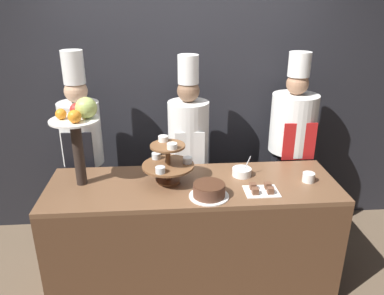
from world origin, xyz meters
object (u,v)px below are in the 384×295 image
at_px(chef_center_left, 189,147).
at_px(chef_center_right, 291,142).
at_px(serving_bowl_far, 242,172).
at_px(chef_left, 82,147).
at_px(tiered_stand, 168,161).
at_px(fruit_pedestal, 79,124).
at_px(cake_round, 209,191).
at_px(cake_square_tray, 262,190).
at_px(cup_white, 308,177).

bearing_deg(chef_center_left, chef_center_right, 0.00).
distance_m(serving_bowl_far, chef_left, 1.39).
relative_size(tiered_stand, chef_left, 0.21).
bearing_deg(chef_center_right, fruit_pedestal, -163.31).
bearing_deg(tiered_stand, chef_center_right, 26.12).
xyz_separation_m(fruit_pedestal, chef_center_left, (0.80, 0.52, -0.40)).
bearing_deg(tiered_stand, serving_bowl_far, 6.53).
height_order(cake_round, chef_left, chef_left).
bearing_deg(cake_round, tiered_stand, 138.59).
height_order(tiered_stand, cake_square_tray, tiered_stand).
bearing_deg(cup_white, chef_left, 160.76).
relative_size(fruit_pedestal, chef_left, 0.36).
bearing_deg(chef_center_right, chef_left, 180.00).
relative_size(tiered_stand, chef_center_right, 0.22).
distance_m(cake_round, serving_bowl_far, 0.43).
bearing_deg(chef_center_left, cake_square_tray, -57.99).
xyz_separation_m(fruit_pedestal, chef_center_right, (1.73, 0.52, -0.39)).
bearing_deg(serving_bowl_far, cake_square_tray, -71.81).
bearing_deg(cup_white, cake_square_tray, -161.47).
relative_size(fruit_pedestal, chef_center_left, 0.37).
distance_m(serving_bowl_far, chef_center_left, 0.62).
distance_m(fruit_pedestal, chef_center_left, 1.04).
distance_m(fruit_pedestal, chef_left, 0.65).
height_order(cup_white, chef_left, chef_left).
distance_m(fruit_pedestal, cake_square_tray, 1.37).
distance_m(tiered_stand, chef_left, 0.92).
bearing_deg(fruit_pedestal, serving_bowl_far, 1.78).
height_order(cup_white, cake_square_tray, cup_white).
distance_m(tiered_stand, chef_center_left, 0.59).
xyz_separation_m(chef_center_left, chef_center_right, (0.93, 0.00, 0.02)).
height_order(tiered_stand, serving_bowl_far, tiered_stand).
height_order(fruit_pedestal, chef_center_right, chef_center_right).
height_order(serving_bowl_far, chef_left, chef_left).
distance_m(cake_round, chef_center_right, 1.15).
bearing_deg(fruit_pedestal, chef_center_right, 16.69).
xyz_separation_m(chef_left, chef_center_left, (0.92, -0.00, -0.02)).
bearing_deg(cake_square_tray, tiered_stand, 162.73).
bearing_deg(cup_white, chef_center_right, 83.73).
height_order(fruit_pedestal, cake_round, fruit_pedestal).
bearing_deg(serving_bowl_far, chef_center_right, 41.41).
bearing_deg(serving_bowl_far, tiered_stand, -173.47).
bearing_deg(chef_left, fruit_pedestal, -77.22).
xyz_separation_m(cup_white, chef_left, (-1.78, 0.62, 0.05)).
bearing_deg(cup_white, tiered_stand, 175.97).
xyz_separation_m(cake_square_tray, chef_center_right, (0.46, 0.75, 0.06)).
height_order(tiered_stand, chef_center_right, chef_center_right).
bearing_deg(fruit_pedestal, chef_left, 102.78).
bearing_deg(cake_round, chef_center_right, 43.31).
xyz_separation_m(tiered_stand, cup_white, (1.05, -0.07, -0.14)).
bearing_deg(cake_square_tray, fruit_pedestal, 169.63).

